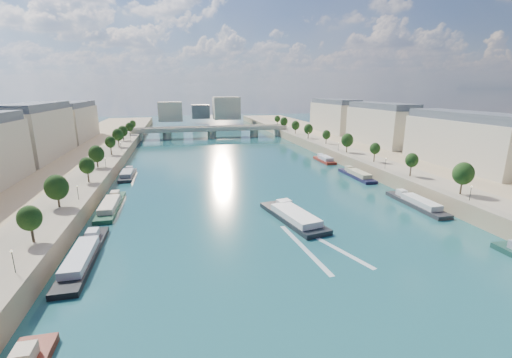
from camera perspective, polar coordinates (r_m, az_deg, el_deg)
ground at (r=135.83m, az=-2.02°, el=-0.07°), size 700.00×700.00×0.00m
quay_left at (r=141.03m, az=-32.10°, el=-0.77°), size 44.00×520.00×5.00m
quay_right at (r=164.45m, az=23.45°, el=2.22°), size 44.00×520.00×5.00m
pave_left at (r=136.17m, az=-26.30°, el=0.60°), size 14.00×520.00×0.10m
pave_right at (r=155.58m, az=19.07°, el=2.94°), size 14.00×520.00×0.10m
trees_left at (r=136.54m, az=-25.56°, el=3.06°), size 4.80×268.80×8.26m
trees_right at (r=162.06m, az=16.78°, el=5.53°), size 4.80×268.80×8.26m
lamps_left at (r=125.05m, az=-25.43°, el=0.84°), size 0.36×200.36×4.28m
lamps_right at (r=156.99m, az=16.80°, el=4.24°), size 0.36×200.36×4.28m
buildings_left at (r=154.32m, az=-35.98°, el=5.14°), size 16.00×226.00×23.20m
buildings_right at (r=179.61m, az=25.04°, el=7.55°), size 16.00×226.00×23.20m
skyline at (r=350.14m, az=-8.55°, el=11.34°), size 79.00×42.00×22.00m
bridge at (r=255.44m, az=-7.39°, el=7.99°), size 112.00×12.00×8.15m
tour_barge at (r=94.71m, az=6.20°, el=-6.26°), size 12.56×27.29×3.68m
wake at (r=80.86m, az=10.09°, el=-10.97°), size 12.65×26.02×0.04m
moored_barges_left at (r=80.84m, az=-27.02°, el=-11.83°), size 5.00×160.55×3.60m
moored_barges_right at (r=127.15m, az=21.21°, el=-1.75°), size 5.00×125.45×3.60m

